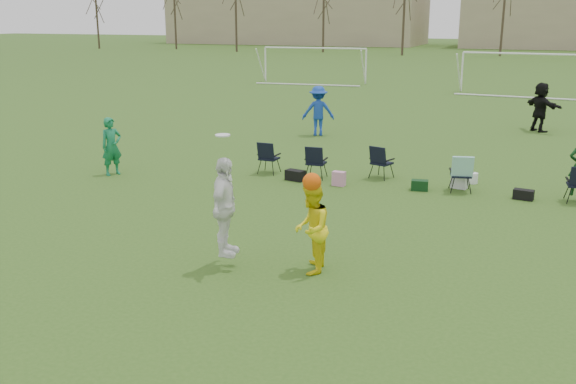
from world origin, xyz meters
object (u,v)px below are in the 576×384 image
at_px(goal_left, 315,55).
at_px(fielder_green_near, 112,146).
at_px(fielder_black, 540,107).
at_px(center_contest, 268,217).
at_px(fielder_blue, 318,111).
at_px(goal_mid, 525,62).

bearing_deg(goal_left, fielder_green_near, -87.88).
relative_size(fielder_black, center_contest, 0.79).
height_order(fielder_blue, goal_left, goal_left).
relative_size(fielder_blue, goal_left, 0.26).
height_order(fielder_black, center_contest, center_contest).
relative_size(fielder_black, goal_mid, 0.27).
xyz_separation_m(fielder_black, center_contest, (-4.40, -17.73, 0.04)).
distance_m(center_contest, goal_left, 34.85).
height_order(fielder_black, goal_mid, goal_mid).
distance_m(goal_left, goal_mid, 14.14).
bearing_deg(goal_left, fielder_black, -50.47).
bearing_deg(fielder_black, goal_left, 2.16).
bearing_deg(fielder_blue, fielder_green_near, 45.67).
bearing_deg(fielder_black, fielder_green_near, 94.89).
distance_m(fielder_black, center_contest, 18.27).
height_order(fielder_green_near, goal_left, goal_left).
distance_m(fielder_green_near, goal_mid, 28.07).
bearing_deg(center_contest, fielder_green_near, 144.72).
relative_size(fielder_green_near, center_contest, 0.67).
bearing_deg(fielder_green_near, goal_mid, 6.04).
bearing_deg(fielder_black, center_contest, 123.70).
bearing_deg(fielder_blue, goal_left, -91.80).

